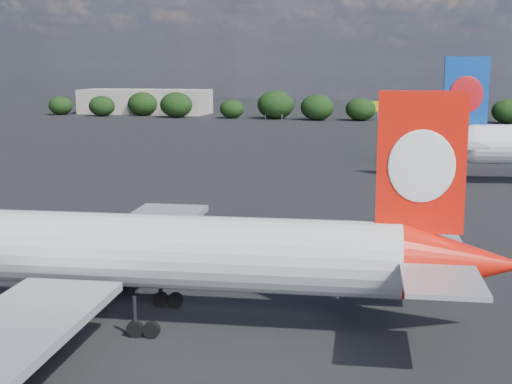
# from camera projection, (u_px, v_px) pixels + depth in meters

# --- Properties ---
(ground) EXTENTS (500.00, 500.00, 0.00)m
(ground) POSITION_uv_depth(u_px,v_px,m) (224.00, 185.00, 95.34)
(ground) COLOR black
(ground) RESTS_ON ground
(qantas_airliner) EXTENTS (44.11, 41.97, 14.39)m
(qantas_airliner) POSITION_uv_depth(u_px,v_px,m) (143.00, 253.00, 43.87)
(qantas_airliner) COLOR silver
(qantas_airliner) RESTS_ON ground
(terminal_building) EXTENTS (42.00, 16.00, 8.00)m
(terminal_building) POSITION_uv_depth(u_px,v_px,m) (145.00, 102.00, 235.96)
(terminal_building) COLOR gray
(terminal_building) RESTS_ON ground
(highway_sign) EXTENTS (6.00, 0.30, 4.50)m
(highway_sign) POSITION_uv_depth(u_px,v_px,m) (274.00, 109.00, 209.99)
(highway_sign) COLOR #156D27
(highway_sign) RESTS_ON ground
(billboard_yellow) EXTENTS (5.00, 0.30, 5.50)m
(billboard_yellow) POSITION_uv_depth(u_px,v_px,m) (378.00, 107.00, 208.71)
(billboard_yellow) COLOR gold
(billboard_yellow) RESTS_ON ground
(horizon_treeline) EXTENTS (206.74, 15.10, 9.10)m
(horizon_treeline) POSITION_uv_depth(u_px,v_px,m) (373.00, 108.00, 205.96)
(horizon_treeline) COLOR black
(horizon_treeline) RESTS_ON ground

